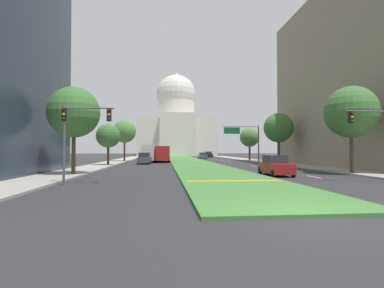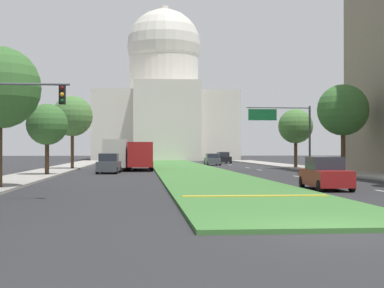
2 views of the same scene
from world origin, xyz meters
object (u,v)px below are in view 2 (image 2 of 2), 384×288
at_px(sedan_far_horizon, 212,160).
at_px(box_truck_delivery, 116,155).
at_px(capitol_building, 164,102).
at_px(city_bus, 140,154).
at_px(street_tree_left_far, 72,116).
at_px(traffic_light_near_left, 14,113).
at_px(sedan_midblock, 109,164).
at_px(overhead_guide_sign, 286,124).
at_px(sedan_distant, 117,161).
at_px(street_tree_right_mid, 343,110).
at_px(street_tree_left_mid, 47,125).
at_px(sedan_lead_stopped, 325,174).
at_px(sedan_very_far, 223,158).
at_px(street_tree_right_far, 296,126).

relative_size(sedan_far_horizon, box_truck_delivery, 0.69).
relative_size(capitol_building, sedan_far_horizon, 7.54).
xyz_separation_m(box_truck_delivery, city_bus, (2.53, 2.24, 0.09)).
bearing_deg(street_tree_left_far, sedan_far_horizon, 43.60).
bearing_deg(traffic_light_near_left, street_tree_left_far, 92.96).
bearing_deg(sedan_midblock, overhead_guide_sign, 5.89).
xyz_separation_m(street_tree_left_far, sedan_midblock, (4.47, -9.60, -4.95)).
height_order(overhead_guide_sign, sedan_distant, overhead_guide_sign).
bearing_deg(sedan_far_horizon, sedan_midblock, -116.27).
relative_size(street_tree_right_mid, sedan_far_horizon, 1.80).
distance_m(sedan_midblock, sedan_far_horizon, 29.15).
relative_size(capitol_building, traffic_light_near_left, 6.43).
bearing_deg(sedan_midblock, street_tree_right_mid, -10.83).
distance_m(sedan_distant, city_bus, 5.99).
bearing_deg(traffic_light_near_left, sedan_distant, 86.29).
height_order(sedan_distant, sedan_far_horizon, sedan_distant).
bearing_deg(sedan_distant, box_truck_delivery, -88.61).
distance_m(traffic_light_near_left, city_bus, 36.66).
bearing_deg(street_tree_left_mid, street_tree_right_mid, 1.93).
xyz_separation_m(street_tree_right_mid, sedan_lead_stopped, (-7.73, -18.41, -4.84)).
xyz_separation_m(street_tree_right_mid, sedan_very_far, (-4.74, 40.98, -4.85)).
bearing_deg(overhead_guide_sign, sedan_very_far, 91.66).
xyz_separation_m(traffic_light_near_left, city_bus, (5.40, 36.20, -2.03)).
bearing_deg(street_tree_left_mid, sedan_very_far, 63.48).
height_order(street_tree_left_mid, sedan_midblock, street_tree_left_mid).
bearing_deg(city_bus, box_truck_delivery, -138.49).
bearing_deg(box_truck_delivery, street_tree_right_mid, -26.29).
xyz_separation_m(street_tree_left_mid, box_truck_delivery, (5.17, 10.97, -2.59)).
bearing_deg(traffic_light_near_left, street_tree_right_far, 59.12).
bearing_deg(street_tree_left_far, overhead_guide_sign, -20.00).
bearing_deg(overhead_guide_sign, box_truck_delivery, 165.37).
height_order(capitol_building, street_tree_left_mid, capitol_building).
height_order(street_tree_left_far, sedan_lead_stopped, street_tree_left_far).
bearing_deg(sedan_distant, traffic_light_near_left, -93.71).
height_order(street_tree_right_far, sedan_midblock, street_tree_right_far).
relative_size(sedan_lead_stopped, city_bus, 0.43).
distance_m(sedan_far_horizon, sedan_very_far, 11.31).
relative_size(street_tree_right_mid, sedan_very_far, 1.81).
bearing_deg(city_bus, traffic_light_near_left, -98.48).
xyz_separation_m(overhead_guide_sign, sedan_midblock, (-17.07, -1.76, -3.83)).
xyz_separation_m(traffic_light_near_left, street_tree_left_mid, (-2.30, 23.00, 0.48)).
bearing_deg(sedan_midblock, traffic_light_near_left, -95.20).
height_order(street_tree_left_far, street_tree_right_far, street_tree_left_far).
distance_m(street_tree_right_far, sedan_distant, 21.02).
bearing_deg(overhead_guide_sign, street_tree_left_mid, -163.23).
relative_size(capitol_building, street_tree_left_mid, 5.55).
xyz_separation_m(capitol_building, street_tree_left_far, (-12.43, -60.47, -6.65)).
distance_m(street_tree_right_mid, street_tree_right_far, 14.84).
relative_size(street_tree_right_mid, box_truck_delivery, 1.25).
xyz_separation_m(capitol_building, street_tree_right_mid, (12.82, -74.05, -6.77)).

